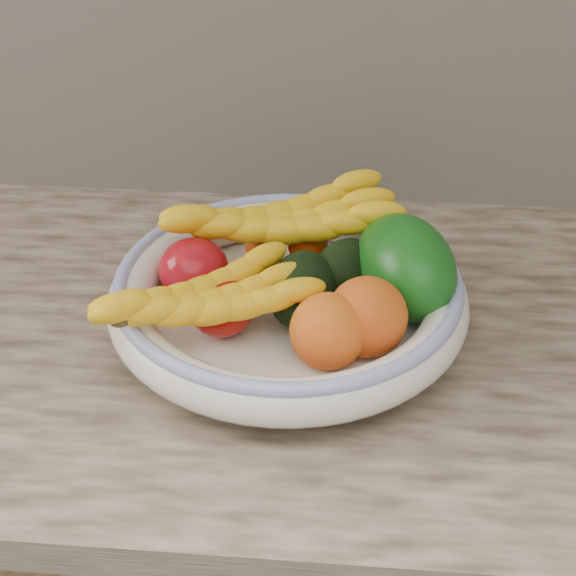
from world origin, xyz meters
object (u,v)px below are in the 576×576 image
at_px(banana_bunch_back, 280,226).
at_px(banana_bunch_front, 205,305).
at_px(fruit_bowl, 288,297).
at_px(green_mango, 405,267).

distance_m(banana_bunch_back, banana_bunch_front, 0.16).
relative_size(fruit_bowl, banana_bunch_front, 1.57).
relative_size(fruit_bowl, banana_bunch_back, 1.36).
bearing_deg(banana_bunch_front, green_mango, -8.30).
bearing_deg(banana_bunch_front, banana_bunch_back, 34.28).
bearing_deg(banana_bunch_back, banana_bunch_front, -130.52).
xyz_separation_m(green_mango, banana_bunch_back, (-0.14, 0.06, 0.01)).
bearing_deg(green_mango, fruit_bowl, 167.99).
distance_m(fruit_bowl, banana_bunch_back, 0.09).
relative_size(green_mango, banana_bunch_front, 0.61).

